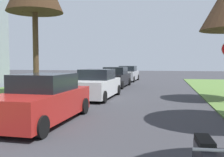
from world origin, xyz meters
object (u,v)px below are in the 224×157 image
at_px(parked_sedan_red, 42,100).
at_px(parked_sedan_silver, 128,74).
at_px(parked_sedan_white, 96,85).
at_px(parked_sedan_black, 115,78).

distance_m(parked_sedan_red, parked_sedan_silver, 19.30).
bearing_deg(parked_sedan_white, parked_sedan_black, 92.00).
xyz_separation_m(parked_sedan_red, parked_sedan_white, (0.23, 5.96, 0.00)).
bearing_deg(parked_sedan_black, parked_sedan_white, -88.00).
bearing_deg(parked_sedan_red, parked_sedan_black, 90.00).
height_order(parked_sedan_red, parked_sedan_white, same).
relative_size(parked_sedan_red, parked_sedan_white, 1.00).
bearing_deg(parked_sedan_silver, parked_sedan_red, -90.10).
relative_size(parked_sedan_red, parked_sedan_silver, 1.00).
xyz_separation_m(parked_sedan_black, parked_sedan_silver, (0.03, 6.72, 0.00)).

